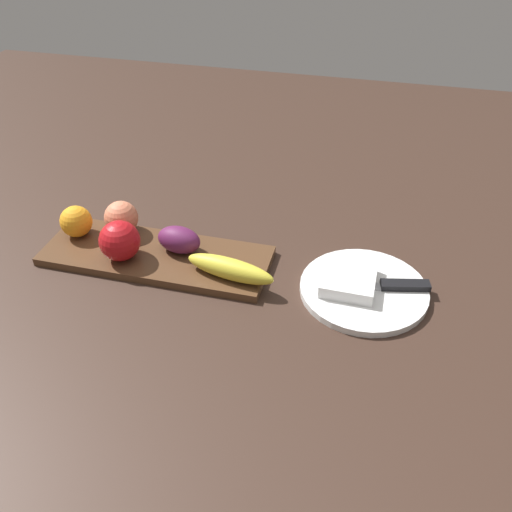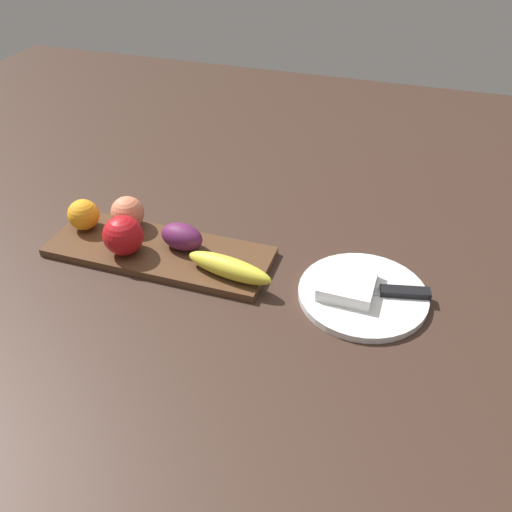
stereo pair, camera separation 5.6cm
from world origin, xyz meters
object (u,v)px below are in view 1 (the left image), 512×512
Objects in this scene: peach at (121,218)px; dinner_plate at (364,290)px; banana at (230,269)px; grape_bunch at (179,240)px; fruit_tray at (156,256)px; orange_near_apple at (76,221)px; knife at (397,286)px; apple at (120,241)px; folded_napkin at (349,279)px.

peach is 0.51m from dinner_plate.
peach is (0.26, -0.09, 0.01)m from banana.
banana is 0.13m from grape_bunch.
peach is (0.09, -0.05, 0.04)m from fruit_tray.
orange_near_apple is (0.35, -0.06, 0.01)m from banana.
knife is at bearing -161.17° from banana.
fruit_tray is at bearing 173.79° from orange_near_apple.
apple is 0.45× the size of banana.
orange_near_apple is 0.61× the size of folded_napkin.
banana reaches higher than fruit_tray.
knife is (-0.09, -0.01, -0.01)m from folded_napkin.
peach reaches higher than folded_napkin.
banana is at bearing 178.08° from apple.
knife is at bearing 175.97° from peach.
grape_bunch is at bearing -3.14° from folded_napkin.
peach reaches higher than orange_near_apple.
peach is 0.57m from knife.
knife is (-0.65, 0.01, -0.03)m from orange_near_apple.
orange_near_apple reaches higher than fruit_tray.
fruit_tray is 0.19m from orange_near_apple.
dinner_plate is (-0.25, -0.04, -0.03)m from banana.
grape_bunch is 0.37m from dinner_plate.
orange_near_apple is 0.28× the size of dinner_plate.
knife is (-0.06, -0.01, 0.01)m from dinner_plate.
apple is 0.47m from dinner_plate.
orange_near_apple is 0.73× the size of grape_bunch.
orange_near_apple is (0.12, -0.05, -0.01)m from apple.
knife is (-0.43, 0.01, -0.02)m from grape_bunch.
apple is at bearing 3.96° from folded_napkin.
fruit_tray is 0.06m from grape_bunch.
dinner_plate is 2.22× the size of folded_napkin.
apple is at bearing 7.50° from banana.
peach reaches higher than banana.
apple is 0.34× the size of dinner_plate.
grape_bunch is at bearing -15.50° from banana.
dinner_plate is at bearing 174.11° from peach.
folded_napkin is at bearing -4.61° from knife.
grape_bunch is (-0.04, -0.02, 0.03)m from fruit_tray.
orange_near_apple is at bearing -13.35° from knife.
peach reaches higher than knife.
banana is 2.69× the size of orange_near_apple.
folded_napkin is at bearing 0.00° from dinner_plate.
grape_bunch reaches higher than dinner_plate.
orange_near_apple reaches higher than knife.
grape_bunch is 0.43m from knife.
grape_bunch reaches higher than fruit_tray.
orange_near_apple reaches higher than dinner_plate.
folded_napkin is at bearing 176.86° from grape_bunch.
knife is (-0.53, -0.04, -0.04)m from apple.
grape_bunch reaches higher than folded_napkin.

